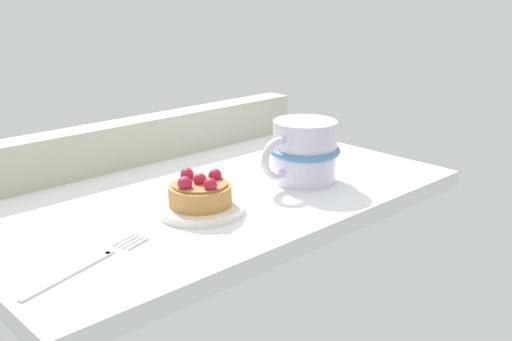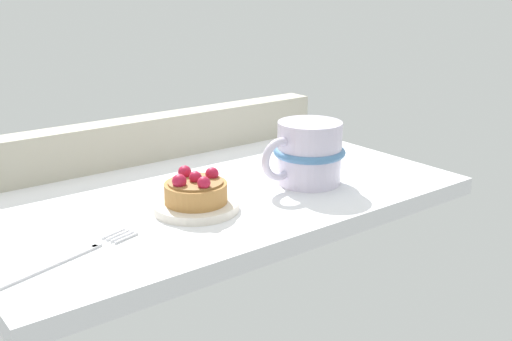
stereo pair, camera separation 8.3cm
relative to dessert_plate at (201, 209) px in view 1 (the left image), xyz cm
name	(u,v)px [view 1 (the left image)]	position (x,y,z in cm)	size (l,w,h in cm)	color
ground_plane	(207,197)	(6.37, 6.52, -1.78)	(68.73, 41.84, 2.50)	white
window_rail_back	(136,141)	(6.37, 25.02, 3.09)	(67.35, 4.84, 7.23)	#B2AD99
dessert_plate	(201,209)	(0.00, 0.00, 0.00)	(11.33, 11.33, 1.13)	silver
raspberry_tart	(200,192)	(-0.01, 0.01, 2.29)	(8.24, 8.24, 4.38)	#B77F42
coffee_mug	(303,151)	(19.14, -0.59, 4.13)	(14.18, 10.67, 9.29)	silver
dessert_fork	(89,263)	(-18.17, -3.79, -0.23)	(17.10, 6.37, 0.60)	silver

